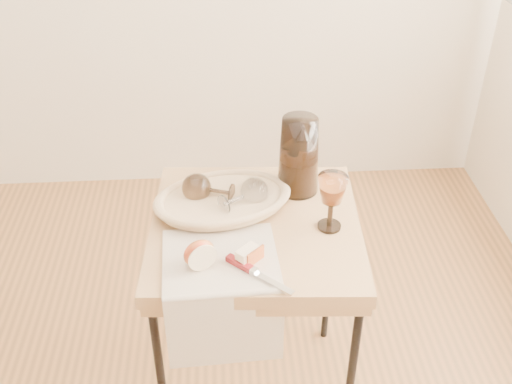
{
  "coord_description": "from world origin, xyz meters",
  "views": [
    {
      "loc": [
        0.49,
        -0.95,
        1.8
      ],
      "look_at": [
        0.58,
        0.4,
        0.86
      ],
      "focal_mm": 43.49,
      "sensor_mm": 36.0,
      "label": 1
    }
  ],
  "objects_px": {
    "bread_basket": "(223,202)",
    "wine_goblet": "(331,203)",
    "goblet_lying_b": "(241,197)",
    "pitcher": "(299,155)",
    "side_table": "(256,317)",
    "goblet_lying_a": "(211,190)",
    "apple_half": "(199,253)",
    "table_knife": "(257,273)",
    "tea_towel": "(220,259)"
  },
  "relations": [
    {
      "from": "tea_towel",
      "to": "goblet_lying_a",
      "type": "distance_m",
      "value": 0.25
    },
    {
      "from": "bread_basket",
      "to": "table_knife",
      "type": "distance_m",
      "value": 0.3
    },
    {
      "from": "wine_goblet",
      "to": "apple_half",
      "type": "relative_size",
      "value": 2.02
    },
    {
      "from": "pitcher",
      "to": "wine_goblet",
      "type": "distance_m",
      "value": 0.21
    },
    {
      "from": "bread_basket",
      "to": "goblet_lying_a",
      "type": "distance_m",
      "value": 0.05
    },
    {
      "from": "side_table",
      "to": "goblet_lying_b",
      "type": "xyz_separation_m",
      "value": [
        -0.04,
        0.05,
        0.42
      ]
    },
    {
      "from": "goblet_lying_b",
      "to": "pitcher",
      "type": "xyz_separation_m",
      "value": [
        0.17,
        0.11,
        0.07
      ]
    },
    {
      "from": "goblet_lying_b",
      "to": "apple_half",
      "type": "xyz_separation_m",
      "value": [
        -0.12,
        -0.22,
        -0.01
      ]
    },
    {
      "from": "table_knife",
      "to": "bread_basket",
      "type": "bearing_deg",
      "value": 147.38
    },
    {
      "from": "tea_towel",
      "to": "wine_goblet",
      "type": "bearing_deg",
      "value": 18.46
    },
    {
      "from": "side_table",
      "to": "wine_goblet",
      "type": "xyz_separation_m",
      "value": [
        0.2,
        -0.03,
        0.46
      ]
    },
    {
      "from": "goblet_lying_a",
      "to": "pitcher",
      "type": "bearing_deg",
      "value": -145.79
    },
    {
      "from": "tea_towel",
      "to": "goblet_lying_a",
      "type": "relative_size",
      "value": 2.13
    },
    {
      "from": "wine_goblet",
      "to": "side_table",
      "type": "bearing_deg",
      "value": 171.23
    },
    {
      "from": "goblet_lying_b",
      "to": "wine_goblet",
      "type": "bearing_deg",
      "value": -53.2
    },
    {
      "from": "goblet_lying_a",
      "to": "goblet_lying_b",
      "type": "distance_m",
      "value": 0.09
    },
    {
      "from": "side_table",
      "to": "wine_goblet",
      "type": "distance_m",
      "value": 0.5
    },
    {
      "from": "pitcher",
      "to": "table_knife",
      "type": "xyz_separation_m",
      "value": [
        -0.15,
        -0.38,
        -0.1
      ]
    },
    {
      "from": "bread_basket",
      "to": "goblet_lying_b",
      "type": "bearing_deg",
      "value": -35.58
    },
    {
      "from": "tea_towel",
      "to": "bread_basket",
      "type": "bearing_deg",
      "value": 84.0
    },
    {
      "from": "goblet_lying_b",
      "to": "table_knife",
      "type": "xyz_separation_m",
      "value": [
        0.02,
        -0.27,
        -0.04
      ]
    },
    {
      "from": "pitcher",
      "to": "apple_half",
      "type": "bearing_deg",
      "value": -129.15
    },
    {
      "from": "side_table",
      "to": "table_knife",
      "type": "relative_size",
      "value": 3.66
    },
    {
      "from": "tea_towel",
      "to": "table_knife",
      "type": "bearing_deg",
      "value": -40.89
    },
    {
      "from": "bread_basket",
      "to": "goblet_lying_b",
      "type": "relative_size",
      "value": 2.64
    },
    {
      "from": "side_table",
      "to": "bread_basket",
      "type": "bearing_deg",
      "value": 139.75
    },
    {
      "from": "pitcher",
      "to": "wine_goblet",
      "type": "xyz_separation_m",
      "value": [
        0.07,
        -0.19,
        -0.03
      ]
    },
    {
      "from": "side_table",
      "to": "wine_goblet",
      "type": "relative_size",
      "value": 4.41
    },
    {
      "from": "pitcher",
      "to": "apple_half",
      "type": "relative_size",
      "value": 3.34
    },
    {
      "from": "side_table",
      "to": "apple_half",
      "type": "distance_m",
      "value": 0.47
    },
    {
      "from": "side_table",
      "to": "wine_goblet",
      "type": "bearing_deg",
      "value": -8.77
    },
    {
      "from": "goblet_lying_a",
      "to": "wine_goblet",
      "type": "distance_m",
      "value": 0.35
    },
    {
      "from": "side_table",
      "to": "bread_basket",
      "type": "relative_size",
      "value": 2.11
    },
    {
      "from": "pitcher",
      "to": "wine_goblet",
      "type": "bearing_deg",
      "value": -68.97
    },
    {
      "from": "bread_basket",
      "to": "goblet_lying_b",
      "type": "xyz_separation_m",
      "value": [
        0.05,
        -0.02,
        0.03
      ]
    },
    {
      "from": "tea_towel",
      "to": "table_knife",
      "type": "distance_m",
      "value": 0.11
    },
    {
      "from": "side_table",
      "to": "pitcher",
      "type": "xyz_separation_m",
      "value": [
        0.14,
        0.16,
        0.49
      ]
    },
    {
      "from": "goblet_lying_a",
      "to": "wine_goblet",
      "type": "height_order",
      "value": "wine_goblet"
    },
    {
      "from": "tea_towel",
      "to": "bread_basket",
      "type": "xyz_separation_m",
      "value": [
        0.01,
        0.23,
        0.02
      ]
    },
    {
      "from": "goblet_lying_a",
      "to": "bread_basket",
      "type": "bearing_deg",
      "value": 172.42
    },
    {
      "from": "goblet_lying_b",
      "to": "bread_basket",
      "type": "bearing_deg",
      "value": 124.69
    },
    {
      "from": "tea_towel",
      "to": "table_knife",
      "type": "xyz_separation_m",
      "value": [
        0.09,
        -0.07,
        0.01
      ]
    },
    {
      "from": "side_table",
      "to": "goblet_lying_a",
      "type": "distance_m",
      "value": 0.45
    },
    {
      "from": "bread_basket",
      "to": "wine_goblet",
      "type": "xyz_separation_m",
      "value": [
        0.29,
        -0.11,
        0.06
      ]
    },
    {
      "from": "wine_goblet",
      "to": "table_knife",
      "type": "xyz_separation_m",
      "value": [
        -0.21,
        -0.19,
        -0.07
      ]
    },
    {
      "from": "wine_goblet",
      "to": "table_knife",
      "type": "bearing_deg",
      "value": -138.61
    },
    {
      "from": "pitcher",
      "to": "goblet_lying_b",
      "type": "bearing_deg",
      "value": -146.33
    },
    {
      "from": "side_table",
      "to": "bread_basket",
      "type": "distance_m",
      "value": 0.41
    },
    {
      "from": "bread_basket",
      "to": "pitcher",
      "type": "distance_m",
      "value": 0.26
    },
    {
      "from": "apple_half",
      "to": "table_knife",
      "type": "relative_size",
      "value": 0.41
    }
  ]
}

